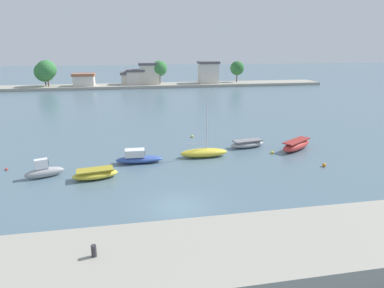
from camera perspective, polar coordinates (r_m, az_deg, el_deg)
ground_plane at (r=25.24m, az=-2.43°, el=-11.05°), size 400.00×400.00×0.00m
seawall_embankment at (r=18.11m, az=1.28°, el=-20.30°), size 81.78×6.21×1.78m
mooring_bollard at (r=17.54m, az=-17.05°, el=-17.71°), size 0.26×0.26×0.63m
moored_boat_0 at (r=33.31m, az=-24.83°, el=-4.37°), size 3.60×2.08×1.82m
moored_boat_1 at (r=31.34m, az=-16.81°, el=-5.13°), size 4.33×2.28×0.93m
moored_boat_2 at (r=34.45m, az=-9.52°, el=-2.41°), size 4.96×1.62×1.48m
moored_boat_3 at (r=35.80m, az=2.13°, el=-1.53°), size 5.31×1.67×6.34m
moored_boat_4 at (r=39.76m, az=9.82°, el=0.04°), size 4.63×2.24×0.93m
moored_boat_5 at (r=40.13m, az=18.05°, el=-0.20°), size 5.33×4.22×1.19m
mooring_buoy_1 at (r=35.66m, az=22.44°, el=-3.45°), size 0.39×0.39×0.39m
mooring_buoy_2 at (r=37.03m, az=-30.12°, el=-3.88°), size 0.25×0.25×0.25m
mooring_buoy_3 at (r=38.04m, az=14.08°, el=-1.44°), size 0.34×0.34×0.34m
mooring_buoy_4 at (r=43.49m, az=0.02°, el=1.39°), size 0.32×0.32×0.32m
distant_shoreline at (r=99.72m, az=-9.84°, el=11.42°), size 111.75×9.11×8.21m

